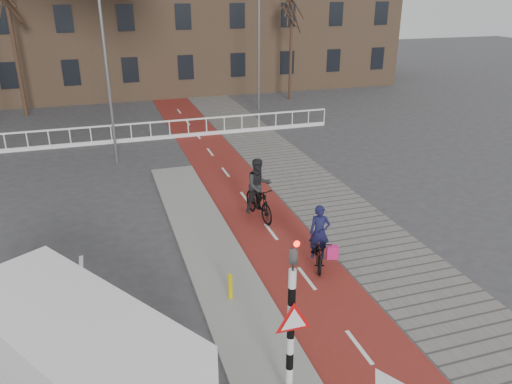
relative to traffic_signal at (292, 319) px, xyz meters
name	(u,v)px	position (x,y,z in m)	size (l,w,h in m)	color
ground	(281,333)	(0.60, 2.02, -1.99)	(120.00, 120.00, 0.00)	#38383A
bike_lane	(232,180)	(2.10, 12.02, -1.98)	(2.50, 60.00, 0.01)	maroon
sidewalk	(294,173)	(4.90, 12.02, -1.98)	(3.00, 60.00, 0.01)	slate
curb_island	(213,255)	(-0.10, 6.02, -1.93)	(1.80, 16.00, 0.12)	gray
traffic_signal	(292,319)	(0.00, 0.00, 0.00)	(0.80, 0.80, 3.68)	black
bollard	(230,286)	(-0.20, 3.61, -1.53)	(0.12, 0.12, 0.68)	#DBC10C
cyclist_near	(319,246)	(2.72, 4.62, -1.36)	(1.17, 1.87, 1.85)	black
cyclist_far	(259,194)	(2.04, 8.16, -1.08)	(1.03, 2.12, 2.18)	black
van	(76,362)	(-3.81, 1.00, -0.81)	(4.58, 5.55, 2.25)	white
railing	(71,141)	(-4.40, 19.02, -1.68)	(28.00, 0.10, 0.99)	silver
tree_mid	(15,52)	(-7.22, 26.84, 1.92)	(0.25, 0.25, 7.82)	#321F16
tree_right	(291,49)	(10.34, 26.40, 1.53)	(0.21, 0.21, 7.04)	#321F16
streetlight_near	(107,67)	(-2.34, 15.80, 2.35)	(0.12, 0.12, 8.68)	slate
streetlight_right	(259,41)	(7.28, 24.21, 2.36)	(0.12, 0.12, 8.70)	slate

